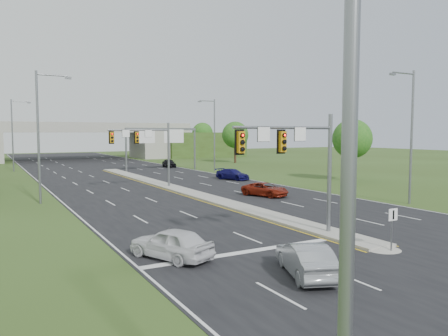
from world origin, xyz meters
TOP-DOWN VIEW (x-y plane):
  - ground at (0.00, 0.00)m, footprint 240.00×240.00m
  - road at (0.00, 35.00)m, footprint 24.00×160.00m
  - median at (0.00, 23.00)m, footprint 2.00×54.00m
  - median_nose at (0.00, -4.00)m, footprint 2.00×2.00m
  - lane_markings at (-0.60, 28.91)m, footprint 23.72×160.00m
  - signal_mast_near at (-2.26, -0.07)m, footprint 6.62×0.60m
  - signal_mast_far at (-2.26, 24.93)m, footprint 6.62×0.60m
  - keep_right_sign at (0.00, -4.53)m, footprint 0.60×0.13m
  - sign_gantry at (6.68, 44.92)m, footprint 11.58×0.44m
  - overpass at (0.00, 80.00)m, footprint 80.00×14.00m
  - lightpole_l_near at (-13.30, -15.00)m, footprint 2.85×0.25m
  - lightpole_l_mid at (-13.30, 20.00)m, footprint 2.85×0.25m
  - lightpole_l_far at (-13.30, 55.00)m, footprint 2.85×0.25m
  - lightpole_r_near at (13.30, 5.00)m, footprint 2.85×0.25m
  - lightpole_r_far at (13.30, 40.00)m, footprint 2.85×0.25m
  - tree_r_near at (22.00, 20.00)m, footprint 4.80×4.80m
  - tree_r_mid at (26.00, 55.00)m, footprint 5.20×5.20m
  - tree_back_c at (24.00, 94.00)m, footprint 5.60×5.60m
  - tree_back_d at (38.00, 94.00)m, footprint 6.00×6.00m
  - car_white at (-10.00, -0.27)m, footprint 3.38×4.66m
  - car_silver at (-6.07, -5.27)m, footprint 2.94×4.52m
  - car_far_a at (5.40, 14.44)m, footprint 3.52×4.98m
  - car_far_b at (9.95, 28.33)m, footprint 3.39×5.04m
  - car_far_c at (10.40, 50.89)m, footprint 2.08×4.26m

SIDE VIEW (x-z plane):
  - ground at x=0.00m, z-range 0.00..0.00m
  - road at x=0.00m, z-range 0.00..0.02m
  - lane_markings at x=-0.60m, z-range 0.02..0.03m
  - median at x=0.00m, z-range 0.02..0.18m
  - median_nose at x=0.00m, z-range 0.02..0.18m
  - car_far_a at x=5.40m, z-range 0.02..1.28m
  - car_far_b at x=9.95m, z-range 0.02..1.38m
  - car_far_c at x=10.40m, z-range 0.02..1.42m
  - car_silver at x=-6.07m, z-range 0.02..1.43m
  - car_white at x=-10.00m, z-range 0.02..1.49m
  - keep_right_sign at x=0.00m, z-range 0.42..2.62m
  - overpass at x=0.00m, z-range -0.50..7.60m
  - signal_mast_near at x=-2.26m, z-range 1.23..8.23m
  - signal_mast_far at x=-2.26m, z-range 1.23..8.23m
  - tree_r_near at x=22.00m, z-range 1.38..8.98m
  - sign_gantry at x=6.68m, z-range 1.90..8.58m
  - tree_r_mid at x=26.00m, z-range 1.44..9.57m
  - tree_back_c at x=24.00m, z-range 1.35..9.67m
  - tree_back_d at x=38.00m, z-range 1.41..10.26m
  - lightpole_l_near at x=-13.30m, z-range 0.60..11.60m
  - lightpole_l_mid at x=-13.30m, z-range 0.60..11.60m
  - lightpole_l_far at x=-13.30m, z-range 0.60..11.60m
  - lightpole_r_near at x=13.30m, z-range 0.60..11.60m
  - lightpole_r_far at x=13.30m, z-range 0.60..11.60m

